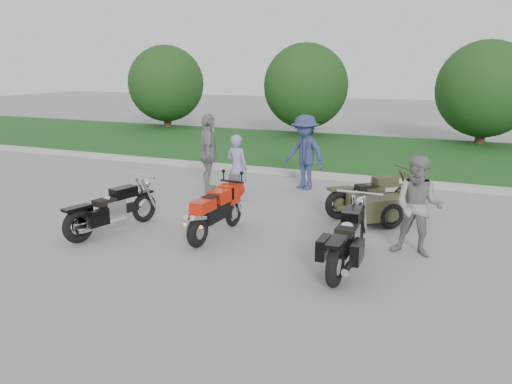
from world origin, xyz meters
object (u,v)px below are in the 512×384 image
at_px(cruiser_sidecar, 378,203).
at_px(person_stripe, 237,167).
at_px(person_back, 209,154).
at_px(person_grey, 418,206).
at_px(cruiser_left, 109,212).
at_px(cruiser_right, 347,242).
at_px(person_denim, 305,152).
at_px(sportbike_red, 215,210).

bearing_deg(cruiser_sidecar, person_stripe, -137.75).
bearing_deg(cruiser_sidecar, person_back, -141.08).
bearing_deg(person_grey, cruiser_sidecar, 122.83).
relative_size(cruiser_left, cruiser_right, 0.94).
distance_m(person_stripe, person_denim, 1.99).
height_order(person_stripe, person_grey, person_grey).
height_order(cruiser_sidecar, person_back, person_back).
relative_size(cruiser_left, person_grey, 1.24).
height_order(cruiser_sidecar, person_grey, person_grey).
bearing_deg(cruiser_right, person_grey, 47.46).
bearing_deg(person_stripe, person_grey, 167.21).
xyz_separation_m(cruiser_left, person_grey, (5.42, 1.09, 0.43)).
relative_size(person_grey, person_back, 0.87).
xyz_separation_m(sportbike_red, person_back, (-1.68, 2.88, 0.46)).
bearing_deg(person_stripe, person_back, -8.70).
bearing_deg(sportbike_red, cruiser_sidecar, 42.07).
bearing_deg(person_stripe, cruiser_sidecar, -174.30).
bearing_deg(person_back, person_stripe, -140.22).
height_order(cruiser_left, cruiser_right, cruiser_right).
distance_m(cruiser_right, person_back, 5.47).
bearing_deg(cruiser_sidecar, cruiser_right, -41.43).
xyz_separation_m(person_stripe, person_denim, (1.12, 1.64, 0.17)).
xyz_separation_m(cruiser_right, person_grey, (0.93, 1.02, 0.40)).
relative_size(person_grey, person_denim, 0.89).
relative_size(cruiser_sidecar, person_denim, 0.99).
relative_size(cruiser_right, person_back, 1.15).
distance_m(person_denim, person_back, 2.42).
distance_m(sportbike_red, person_grey, 3.54).
relative_size(sportbike_red, person_grey, 1.10).
distance_m(person_grey, person_denim, 4.80).
distance_m(cruiser_left, person_stripe, 3.34).
distance_m(sportbike_red, cruiser_right, 2.62).
height_order(cruiser_sidecar, person_denim, person_denim).
xyz_separation_m(sportbike_red, person_grey, (3.49, 0.49, 0.33)).
height_order(sportbike_red, person_denim, person_denim).
xyz_separation_m(cruiser_sidecar, person_denim, (-2.21, 2.04, 0.56)).
distance_m(sportbike_red, person_stripe, 2.63).
relative_size(sportbike_red, person_back, 0.95).
xyz_separation_m(person_denim, person_back, (-2.06, -1.27, 0.03)).
bearing_deg(person_stripe, person_denim, -111.61).
bearing_deg(cruiser_right, person_back, 140.93).
xyz_separation_m(cruiser_left, person_stripe, (1.19, 3.10, 0.36)).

